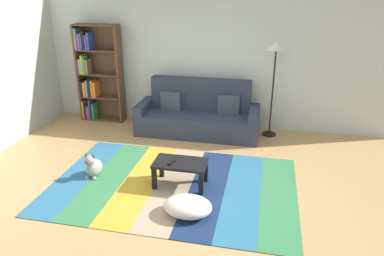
{
  "coord_description": "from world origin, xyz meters",
  "views": [
    {
      "loc": [
        0.99,
        -4.22,
        2.66
      ],
      "look_at": [
        -0.06,
        0.64,
        0.65
      ],
      "focal_mm": 33.65,
      "sensor_mm": 36.0,
      "label": 1
    }
  ],
  "objects_px": {
    "dog": "(93,166)",
    "tv_remote": "(172,162)",
    "standing_lamp": "(275,58)",
    "bookshelf": "(95,75)",
    "couch": "(198,116)",
    "coffee_table": "(180,166)",
    "pouf": "(188,206)"
  },
  "relations": [
    {
      "from": "dog",
      "to": "tv_remote",
      "type": "bearing_deg",
      "value": -1.73
    },
    {
      "from": "dog",
      "to": "standing_lamp",
      "type": "relative_size",
      "value": 0.23
    },
    {
      "from": "tv_remote",
      "to": "bookshelf",
      "type": "bearing_deg",
      "value": 152.97
    },
    {
      "from": "couch",
      "to": "coffee_table",
      "type": "relative_size",
      "value": 3.08
    },
    {
      "from": "pouf",
      "to": "standing_lamp",
      "type": "bearing_deg",
      "value": 71.49
    },
    {
      "from": "dog",
      "to": "bookshelf",
      "type": "bearing_deg",
      "value": 113.9
    },
    {
      "from": "couch",
      "to": "bookshelf",
      "type": "distance_m",
      "value": 2.28
    },
    {
      "from": "bookshelf",
      "to": "coffee_table",
      "type": "height_order",
      "value": "bookshelf"
    },
    {
      "from": "bookshelf",
      "to": "dog",
      "type": "relative_size",
      "value": 4.86
    },
    {
      "from": "couch",
      "to": "standing_lamp",
      "type": "height_order",
      "value": "standing_lamp"
    },
    {
      "from": "pouf",
      "to": "tv_remote",
      "type": "xyz_separation_m",
      "value": [
        -0.36,
        0.61,
        0.25
      ]
    },
    {
      "from": "dog",
      "to": "standing_lamp",
      "type": "xyz_separation_m",
      "value": [
        2.51,
        2.15,
        1.28
      ]
    },
    {
      "from": "coffee_table",
      "to": "couch",
      "type": "bearing_deg",
      "value": 94.01
    },
    {
      "from": "coffee_table",
      "to": "tv_remote",
      "type": "xyz_separation_m",
      "value": [
        -0.1,
        -0.06,
        0.08
      ]
    },
    {
      "from": "tv_remote",
      "to": "coffee_table",
      "type": "bearing_deg",
      "value": 47.64
    },
    {
      "from": "coffee_table",
      "to": "tv_remote",
      "type": "relative_size",
      "value": 4.9
    },
    {
      "from": "couch",
      "to": "dog",
      "type": "distance_m",
      "value": 2.31
    },
    {
      "from": "dog",
      "to": "pouf",
      "type": "bearing_deg",
      "value": -22.43
    },
    {
      "from": "tv_remote",
      "to": "pouf",
      "type": "bearing_deg",
      "value": -40.63
    },
    {
      "from": "dog",
      "to": "tv_remote",
      "type": "relative_size",
      "value": 2.65
    },
    {
      "from": "tv_remote",
      "to": "couch",
      "type": "bearing_deg",
      "value": 110.07
    },
    {
      "from": "bookshelf",
      "to": "standing_lamp",
      "type": "relative_size",
      "value": 1.12
    },
    {
      "from": "couch",
      "to": "dog",
      "type": "bearing_deg",
      "value": -120.74
    },
    {
      "from": "pouf",
      "to": "dog",
      "type": "bearing_deg",
      "value": 157.57
    },
    {
      "from": "standing_lamp",
      "to": "bookshelf",
      "type": "bearing_deg",
      "value": 178.08
    },
    {
      "from": "coffee_table",
      "to": "bookshelf",
      "type": "bearing_deg",
      "value": 135.9
    },
    {
      "from": "couch",
      "to": "dog",
      "type": "xyz_separation_m",
      "value": [
        -1.18,
        -1.98,
        -0.18
      ]
    },
    {
      "from": "coffee_table",
      "to": "standing_lamp",
      "type": "xyz_separation_m",
      "value": [
        1.19,
        2.13,
        1.14
      ]
    },
    {
      "from": "couch",
      "to": "bookshelf",
      "type": "height_order",
      "value": "bookshelf"
    },
    {
      "from": "tv_remote",
      "to": "standing_lamp",
      "type": "bearing_deg",
      "value": 78.44
    },
    {
      "from": "bookshelf",
      "to": "dog",
      "type": "xyz_separation_m",
      "value": [
        1.0,
        -2.27,
        -0.78
      ]
    },
    {
      "from": "bookshelf",
      "to": "coffee_table",
      "type": "relative_size",
      "value": 2.63
    }
  ]
}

